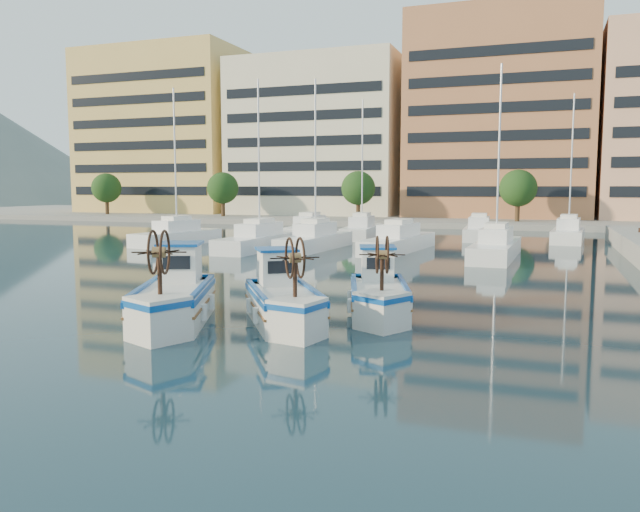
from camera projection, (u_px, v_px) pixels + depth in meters
The scene contains 6 objects.
ground at pixel (306, 327), 19.14m from camera, with size 300.00×300.00×0.00m, color #1A3744.
waterfront at pixel (569, 131), 75.66m from camera, with size 180.00×40.00×25.60m.
yacht_marina at pixel (400, 238), 46.27m from camera, with size 38.32×23.46×11.50m.
fishing_boat_a at pixel (175, 296), 19.71m from camera, with size 3.65×5.12×3.09m.
fishing_boat_b at pixel (283, 298), 19.60m from camera, with size 3.98×4.69×2.87m.
fishing_boat_c at pixel (379, 292), 20.88m from camera, with size 3.02×4.64×2.81m.
Camera 1 is at (6.75, -17.54, 4.25)m, focal length 35.00 mm.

